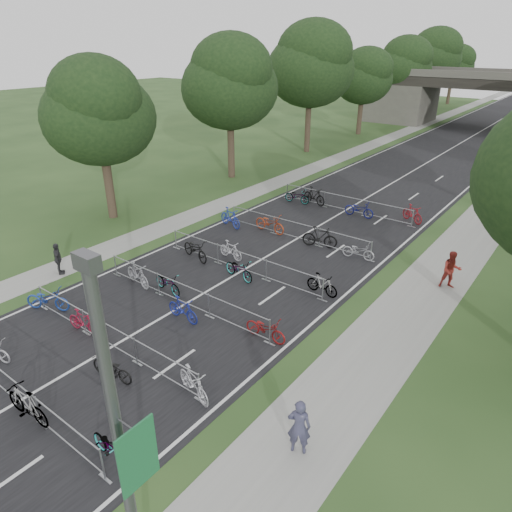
{
  "coord_description": "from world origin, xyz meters",
  "views": [
    {
      "loc": [
        12.77,
        -0.61,
        10.45
      ],
      "look_at": [
        0.9,
        15.04,
        1.1
      ],
      "focal_mm": 32.0,
      "sensor_mm": 36.0,
      "label": 1
    }
  ],
  "objects_px": {
    "overpass_bridge": "(491,100)",
    "pedestrian_b": "(451,270)",
    "pedestrian_a": "(299,427)",
    "lamppost": "(128,487)",
    "pedestrian_c": "(58,259)"
  },
  "relations": [
    {
      "from": "overpass_bridge",
      "to": "pedestrian_b",
      "type": "height_order",
      "value": "overpass_bridge"
    },
    {
      "from": "pedestrian_a",
      "to": "lamppost",
      "type": "bearing_deg",
      "value": 67.24
    },
    {
      "from": "pedestrian_b",
      "to": "overpass_bridge",
      "type": "bearing_deg",
      "value": 71.04
    },
    {
      "from": "overpass_bridge",
      "to": "pedestrian_c",
      "type": "height_order",
      "value": "overpass_bridge"
    },
    {
      "from": "pedestrian_a",
      "to": "pedestrian_c",
      "type": "relative_size",
      "value": 1.11
    },
    {
      "from": "lamppost",
      "to": "pedestrian_c",
      "type": "distance_m",
      "value": 17.33
    },
    {
      "from": "pedestrian_c",
      "to": "overpass_bridge",
      "type": "bearing_deg",
      "value": -65.05
    },
    {
      "from": "pedestrian_b",
      "to": "pedestrian_c",
      "type": "distance_m",
      "value": 18.62
    },
    {
      "from": "lamppost",
      "to": "pedestrian_b",
      "type": "relative_size",
      "value": 4.56
    },
    {
      "from": "overpass_bridge",
      "to": "lamppost",
      "type": "bearing_deg",
      "value": -82.47
    },
    {
      "from": "pedestrian_a",
      "to": "pedestrian_b",
      "type": "bearing_deg",
      "value": -117.47
    },
    {
      "from": "overpass_bridge",
      "to": "pedestrian_c",
      "type": "xyz_separation_m",
      "value": [
        -6.93,
        -55.56,
        -2.73
      ]
    },
    {
      "from": "lamppost",
      "to": "pedestrian_b",
      "type": "height_order",
      "value": "lamppost"
    },
    {
      "from": "overpass_bridge",
      "to": "pedestrian_a",
      "type": "bearing_deg",
      "value": -81.96
    },
    {
      "from": "pedestrian_a",
      "to": "pedestrian_c",
      "type": "xyz_separation_m",
      "value": [
        -15.06,
        1.99,
        -0.09
      ]
    }
  ]
}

